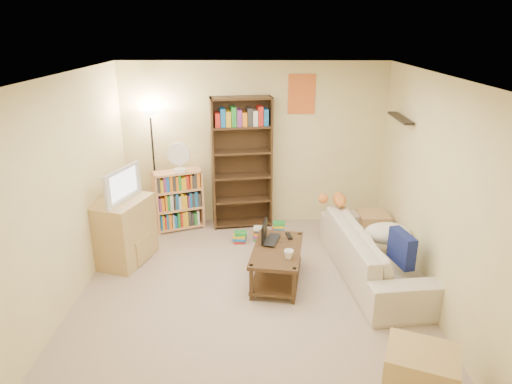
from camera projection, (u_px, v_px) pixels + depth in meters
room at (250, 163)px, 4.76m from camera, size 4.50×4.54×2.52m
sofa at (375, 252)px, 5.67m from camera, size 2.39×1.40×0.63m
navy_pillow at (402, 248)px, 5.15m from camera, size 0.22×0.43×0.38m
cream_blanket at (388, 233)px, 5.66m from camera, size 0.58×0.42×0.25m
tabby_cat at (336, 199)px, 6.28m from camera, size 0.50×0.23×0.17m
coffee_table at (277, 260)px, 5.53m from camera, size 0.71×1.09×0.45m
laptop at (276, 241)px, 5.64m from camera, size 0.48×0.42×0.03m
laptop_screen at (264, 231)px, 5.62m from camera, size 0.06×0.34×0.23m
mug at (289, 254)px, 5.22m from camera, size 0.17×0.17×0.10m
tv_remote at (289, 236)px, 5.77m from camera, size 0.08×0.19×0.02m
tv_stand at (123, 231)px, 6.01m from camera, size 0.78×0.93×0.86m
television at (118, 184)px, 5.79m from camera, size 0.81×0.52×0.44m
tall_bookshelf at (242, 160)px, 6.87m from camera, size 0.94×0.45×2.01m
short_bookshelf at (179, 200)px, 6.96m from camera, size 0.78×0.55×0.93m
desk_fan at (179, 157)px, 6.68m from camera, size 0.33×0.19×0.45m
floor_lamp at (152, 134)px, 6.75m from camera, size 0.31×0.31×1.83m
side_table at (372, 229)px, 6.52m from camera, size 0.43×0.43×0.48m
end_cabinet at (420, 375)px, 3.79m from camera, size 0.70×0.65×0.47m
book_stacks at (262, 233)px, 6.71m from camera, size 0.76×0.36×0.24m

